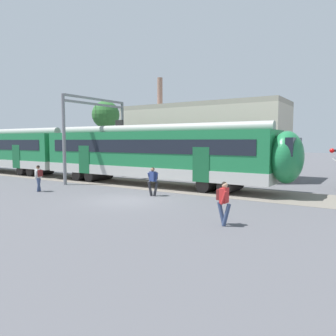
{
  "coord_description": "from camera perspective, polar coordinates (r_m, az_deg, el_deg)",
  "views": [
    {
      "loc": [
        11.13,
        -13.42,
        3.19
      ],
      "look_at": [
        0.97,
        2.51,
        1.6
      ],
      "focal_mm": 35.0,
      "sensor_mm": 36.0,
      "label": 1
    }
  ],
  "objects": [
    {
      "name": "pedestrian_navy",
      "position": [
        18.82,
        -2.61,
        -1.91
      ],
      "size": [
        0.6,
        0.62,
        1.67
      ],
      "color": "#28282D",
      "rests_on": "ground"
    },
    {
      "name": "background_building",
      "position": [
        29.75,
        5.72,
        4.82
      ],
      "size": [
        14.78,
        5.0,
        9.2
      ],
      "color": "beige",
      "rests_on": "ground"
    },
    {
      "name": "pedestrian_white",
      "position": [
        21.97,
        -21.6,
        -1.28
      ],
      "size": [
        0.63,
        0.54,
        1.67
      ],
      "color": "navy",
      "rests_on": "ground"
    },
    {
      "name": "street_tree_left",
      "position": [
        42.38,
        -10.79,
        9.05
      ],
      "size": [
        3.44,
        3.44,
        8.15
      ],
      "color": "brown",
      "rests_on": "ground"
    },
    {
      "name": "pedestrian_red",
      "position": [
        12.49,
        9.64,
        -5.4
      ],
      "size": [
        0.63,
        0.54,
        1.67
      ],
      "color": "navy",
      "rests_on": "ground"
    },
    {
      "name": "catenary_gantry",
      "position": [
        26.83,
        -12.43,
        7.09
      ],
      "size": [
        0.24,
        6.64,
        6.53
      ],
      "color": "gray",
      "rests_on": "ground"
    },
    {
      "name": "commuter_train",
      "position": [
        29.29,
        -17.05,
        2.76
      ],
      "size": [
        38.05,
        3.07,
        4.73
      ],
      "color": "#B7B7B2",
      "rests_on": "ground"
    },
    {
      "name": "ground_plane",
      "position": [
        17.73,
        -7.06,
        -5.59
      ],
      "size": [
        160.0,
        160.0,
        0.0
      ],
      "primitive_type": "plane",
      "color": "#515156"
    },
    {
      "name": "track_bed",
      "position": [
        31.38,
        -19.88,
        -1.31
      ],
      "size": [
        80.0,
        4.4,
        0.01
      ],
      "primitive_type": "cube",
      "color": "slate",
      "rests_on": "ground"
    }
  ]
}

